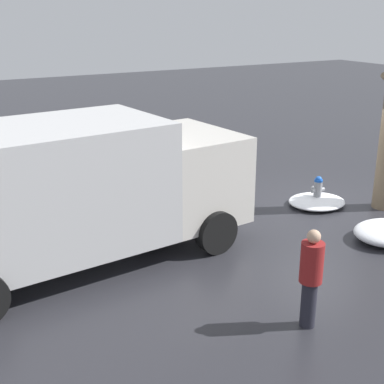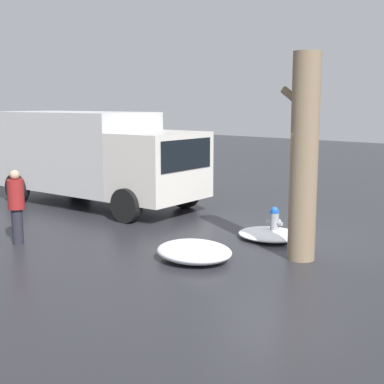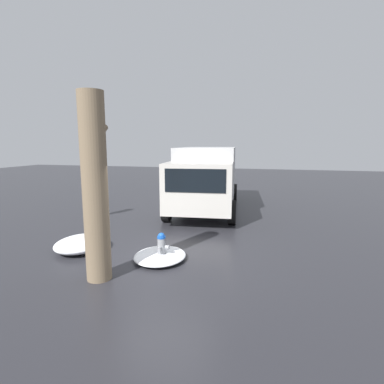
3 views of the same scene
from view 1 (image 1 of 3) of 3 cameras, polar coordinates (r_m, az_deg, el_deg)
The scene contains 5 objects.
ground_plane at distance 14.12m, azimuth 13.16°, elevation -1.25°, with size 60.00×60.00×0.00m, color #28282D.
fire_hydrant at distance 14.00m, azimuth 13.26°, elevation 0.23°, with size 0.40×0.31×0.75m.
delivery_truck at distance 10.35m, azimuth -13.17°, elevation 0.34°, with size 7.16×3.28×2.80m.
pedestrian at distance 8.49m, azimuth 12.56°, elevation -8.62°, with size 0.36×0.36×1.64m.
snow_pile_curbside at distance 13.99m, azimuth 13.17°, elevation -0.99°, with size 1.48×1.32×0.21m.
Camera 1 is at (9.14, 9.65, 4.77)m, focal length 50.00 mm.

